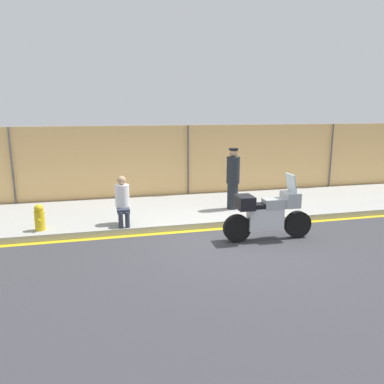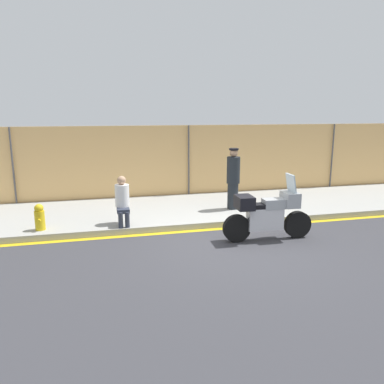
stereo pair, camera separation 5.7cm
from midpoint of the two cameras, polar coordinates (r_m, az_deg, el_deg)
name	(u,v)px [view 1 (the left image)]	position (r m, az deg, el deg)	size (l,w,h in m)	color
ground_plane	(236,243)	(8.55, 6.53, -7.78)	(120.00, 120.00, 0.00)	#38383D
sidewalk	(202,208)	(11.14, 1.33, -2.52)	(40.26, 3.38, 0.16)	#9E9E99
curb_paint_stripe	(221,229)	(9.52, 4.21, -5.60)	(40.26, 0.18, 0.01)	gold
storefront_fence	(188,162)	(12.61, -0.82, 4.56)	(38.25, 0.17, 2.46)	#E5B26B
motorcycle	(268,214)	(8.72, 11.25, -3.25)	(2.13, 0.55, 1.52)	black
officer_standing	(233,178)	(10.68, 6.11, 2.11)	(0.37, 0.37, 1.74)	#1E2328
person_seated_on_curb	(122,198)	(9.36, -10.73, -0.91)	(0.35, 0.62, 1.20)	#2D3342
fire_hydrant	(40,218)	(9.52, -22.38, -3.62)	(0.23, 0.29, 0.63)	gold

